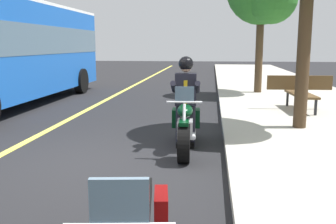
# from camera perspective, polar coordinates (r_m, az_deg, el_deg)

# --- Properties ---
(ground_plane) EXTENTS (80.00, 80.00, 0.00)m
(ground_plane) POSITION_cam_1_polar(r_m,az_deg,el_deg) (6.59, -9.15, -7.45)
(ground_plane) COLOR black
(motorcycle_main) EXTENTS (2.22, 0.64, 1.26)m
(motorcycle_main) POSITION_cam_1_polar(r_m,az_deg,el_deg) (7.25, 2.58, -2.03)
(motorcycle_main) COLOR black
(motorcycle_main) RESTS_ON ground_plane
(rider_main) EXTENTS (0.63, 0.56, 1.74)m
(rider_main) POSITION_cam_1_polar(r_m,az_deg,el_deg) (7.34, 2.64, 2.74)
(rider_main) COLOR black
(rider_main) RESTS_ON ground_plane
(bus_near) EXTENTS (11.05, 2.70, 3.30)m
(bus_near) POSITION_cam_1_polar(r_m,az_deg,el_deg) (13.19, -23.11, 8.81)
(bus_near) COLOR blue
(bus_near) RESTS_ON ground_plane
(bench_sidewalk) EXTENTS (1.82, 1.80, 0.95)m
(bench_sidewalk) POSITION_cam_1_polar(r_m,az_deg,el_deg) (11.36, 18.98, 3.12)
(bench_sidewalk) COLOR brown
(bench_sidewalk) RESTS_ON sidewalk_curb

